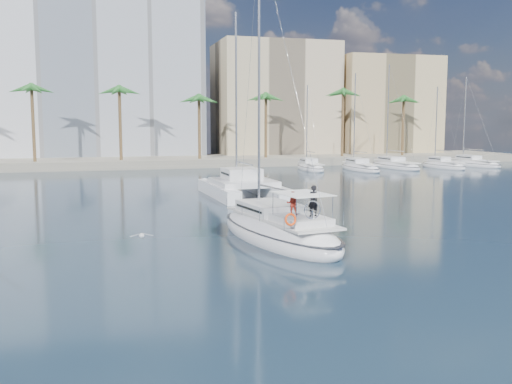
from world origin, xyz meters
name	(u,v)px	position (x,y,z in m)	size (l,w,h in m)	color
ground	(275,257)	(0.00, 0.00, 0.00)	(160.00, 160.00, 0.00)	black
quay	(153,162)	(0.00, 61.00, 0.60)	(120.00, 14.00, 1.20)	gray
building_modern	(70,76)	(-12.00, 73.00, 14.00)	(42.00, 16.00, 28.00)	silver
building_beige	(274,102)	(22.00, 70.00, 10.00)	(20.00, 14.00, 20.00)	tan
building_tan_right	(383,108)	(42.00, 68.00, 9.00)	(18.00, 12.00, 18.00)	tan
palm_centre	(154,96)	(0.00, 57.00, 10.28)	(3.60, 3.60, 12.30)	brown
palm_right	(371,98)	(34.00, 57.00, 10.28)	(3.60, 3.60, 12.30)	brown
main_sloop	(278,230)	(1.42, 3.83, 0.54)	(5.77, 12.67, 18.12)	white
catamaran	(242,184)	(4.14, 22.76, 1.12)	(5.92, 11.26, 16.27)	white
seagull	(142,235)	(-6.23, 2.30, 0.97)	(1.16, 0.50, 0.21)	silver
moored_yacht_a	(310,170)	(20.00, 47.00, 0.00)	(2.72, 9.35, 11.90)	white
moored_yacht_b	(360,170)	(26.50, 45.00, 0.00)	(3.14, 10.78, 13.72)	white
moored_yacht_c	(395,168)	(33.00, 47.00, 0.00)	(3.55, 12.21, 15.54)	white
moored_yacht_d	(443,168)	(39.50, 45.00, 0.00)	(2.72, 9.35, 11.90)	white
moored_yacht_e	(473,166)	(46.00, 47.00, 0.00)	(3.14, 10.78, 13.72)	white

